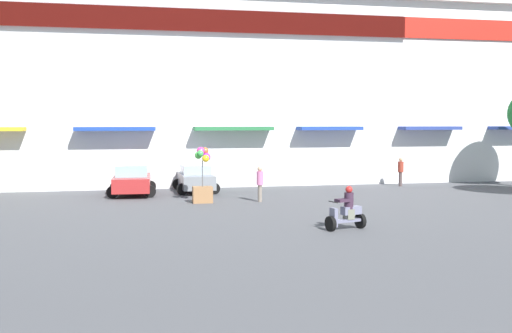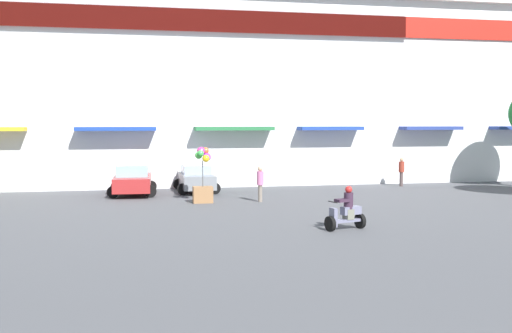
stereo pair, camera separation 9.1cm
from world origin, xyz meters
The scene contains 8 objects.
ground_plane centered at (0.00, 13.00, 0.00)m, with size 128.00×128.00×0.00m, color #4F5155.
colonial_building centered at (0.00, 35.38, 9.14)m, with size 43.03×14.79×20.97m.
parked_car_0 centered at (-5.29, 27.48, 0.77)m, with size 2.51×3.95×1.54m.
parked_car_1 centered at (-1.99, 28.18, 0.74)m, with size 2.27×4.07×1.44m.
scooter_rider_4 centered at (1.92, 15.85, 0.62)m, with size 1.49×0.89×1.52m.
pedestrian_0 centered at (9.93, 28.56, 0.95)m, with size 0.46×0.46×1.65m.
pedestrian_1 centered at (0.52, 23.56, 0.96)m, with size 0.40×0.40×1.67m.
balloon_vendor_cart centered at (-2.12, 23.80, 1.08)m, with size 0.90×0.74×2.58m.
Camera 2 is at (-5.30, -3.77, 3.73)m, focal length 42.41 mm.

